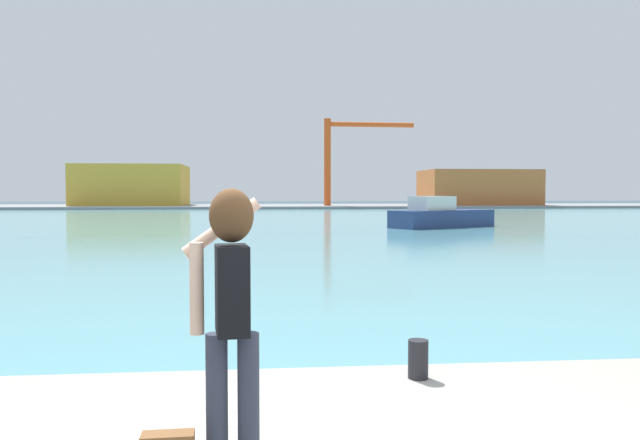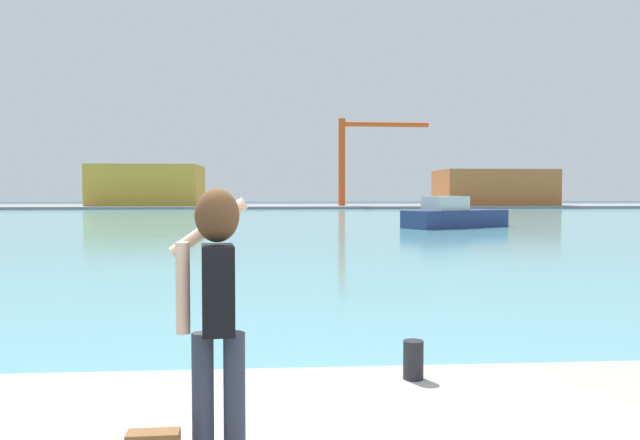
% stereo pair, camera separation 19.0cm
% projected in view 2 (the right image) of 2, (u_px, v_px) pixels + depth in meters
% --- Properties ---
extents(ground_plane, '(220.00, 220.00, 0.00)m').
position_uv_depth(ground_plane, '(277.00, 219.00, 53.96)').
color(ground_plane, '#334751').
extents(harbor_water, '(140.00, 100.00, 0.02)m').
position_uv_depth(harbor_water, '(277.00, 218.00, 55.95)').
color(harbor_water, '#599EA8').
rests_on(harbor_water, ground_plane).
extents(far_shore_dock, '(140.00, 20.00, 0.38)m').
position_uv_depth(far_shore_dock, '(276.00, 206.00, 95.80)').
color(far_shore_dock, gray).
rests_on(far_shore_dock, ground_plane).
extents(person_photographer, '(0.53, 0.55, 1.74)m').
position_uv_depth(person_photographer, '(216.00, 295.00, 3.97)').
color(person_photographer, '#2D3342').
rests_on(person_photographer, quay_promenade).
extents(harbor_bollard, '(0.19, 0.19, 0.36)m').
position_uv_depth(harbor_bollard, '(413.00, 360.00, 5.73)').
color(harbor_bollard, black).
rests_on(harbor_bollard, quay_promenade).
extents(boat_moored, '(7.73, 5.70, 2.07)m').
position_uv_depth(boat_moored, '(454.00, 216.00, 41.27)').
color(boat_moored, navy).
rests_on(boat_moored, harbor_water).
extents(warehouse_left, '(15.86, 12.48, 6.04)m').
position_uv_depth(warehouse_left, '(148.00, 185.00, 95.10)').
color(warehouse_left, gold).
rests_on(warehouse_left, far_shore_dock).
extents(warehouse_right, '(16.83, 10.56, 5.39)m').
position_uv_depth(warehouse_right, '(494.00, 188.00, 96.30)').
color(warehouse_right, '#B26633').
rests_on(warehouse_right, far_shore_dock).
extents(port_crane, '(13.46, 1.26, 12.76)m').
position_uv_depth(port_crane, '(356.00, 150.00, 91.79)').
color(port_crane, '#D84C19').
rests_on(port_crane, far_shore_dock).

